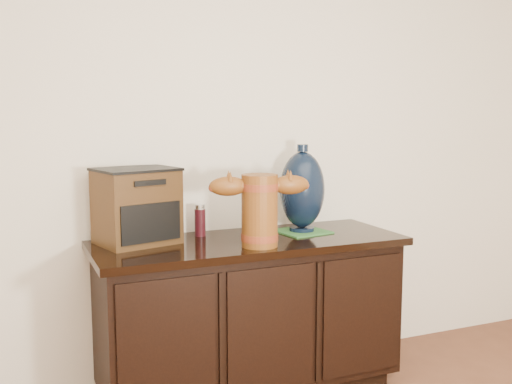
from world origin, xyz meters
name	(u,v)px	position (x,y,z in m)	size (l,w,h in m)	color
sideboard	(249,315)	(0.00, 2.23, 0.39)	(1.46, 0.56, 0.75)	black
terracotta_vessel	(260,206)	(-0.01, 2.07, 0.94)	(0.46, 0.20, 0.32)	brown
tv_radio	(137,206)	(-0.50, 2.35, 0.93)	(0.40, 0.36, 0.34)	#3E250F
green_mat	(302,231)	(0.31, 2.28, 0.76)	(0.23, 0.23, 0.01)	#336F31
lamp_base	(302,190)	(0.31, 2.28, 0.97)	(0.26, 0.26, 0.43)	black
spray_can	(200,221)	(-0.19, 2.39, 0.83)	(0.05, 0.05, 0.15)	#4E0D18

